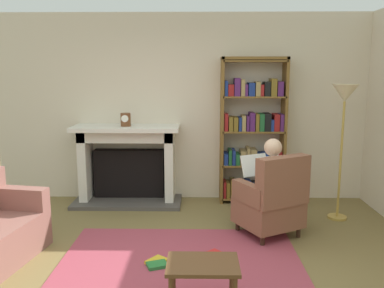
{
  "coord_description": "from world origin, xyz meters",
  "views": [
    {
      "loc": [
        0.18,
        -3.42,
        1.87
      ],
      "look_at": [
        0.1,
        1.2,
        1.05
      ],
      "focal_mm": 38.1,
      "sensor_mm": 36.0,
      "label": 1
    }
  ],
  "objects": [
    {
      "name": "ground",
      "position": [
        0.0,
        0.0,
        0.0
      ],
      "size": [
        14.0,
        14.0,
        0.0
      ],
      "primitive_type": "plane",
      "color": "olive"
    },
    {
      "name": "back_wall",
      "position": [
        0.0,
        2.55,
        1.35
      ],
      "size": [
        5.6,
        0.1,
        2.7
      ],
      "primitive_type": "cube",
      "color": "beige",
      "rests_on": "ground"
    },
    {
      "name": "area_rug",
      "position": [
        0.0,
        0.3,
        0.01
      ],
      "size": [
        2.4,
        1.8,
        0.01
      ],
      "primitive_type": "cube",
      "color": "#9D3D4C",
      "rests_on": "ground"
    },
    {
      "name": "fireplace",
      "position": [
        -0.84,
        2.3,
        0.59
      ],
      "size": [
        1.53,
        0.64,
        1.12
      ],
      "color": "#4C4742",
      "rests_on": "ground"
    },
    {
      "name": "mantel_clock",
      "position": [
        -0.84,
        2.2,
        1.22
      ],
      "size": [
        0.14,
        0.14,
        0.18
      ],
      "color": "brown",
      "rests_on": "fireplace"
    },
    {
      "name": "bookshelf",
      "position": [
        0.95,
        2.33,
        1.01
      ],
      "size": [
        0.92,
        0.32,
        2.08
      ],
      "color": "brown",
      "rests_on": "ground"
    },
    {
      "name": "armchair_reading",
      "position": [
        1.02,
        1.04,
        0.42
      ],
      "size": [
        0.86,
        0.85,
        0.97
      ],
      "rotation": [
        0.0,
        0.0,
        3.64
      ],
      "color": "#331E14",
      "rests_on": "ground"
    },
    {
      "name": "seated_reader",
      "position": [
        0.96,
        1.14,
        0.62
      ],
      "size": [
        0.53,
        0.6,
        1.14
      ],
      "rotation": [
        0.0,
        0.0,
        3.64
      ],
      "color": "silver",
      "rests_on": "ground"
    },
    {
      "name": "side_table",
      "position": [
        0.21,
        -0.49,
        0.36
      ],
      "size": [
        0.56,
        0.39,
        0.42
      ],
      "color": "brown",
      "rests_on": "ground"
    },
    {
      "name": "scattered_books",
      "position": [
        0.03,
        0.33,
        0.03
      ],
      "size": [
        0.83,
        0.51,
        0.03
      ],
      "color": "red",
      "rests_on": "area_rug"
    },
    {
      "name": "floor_lamp",
      "position": [
        1.97,
        1.64,
        1.46
      ],
      "size": [
        0.32,
        0.32,
        1.72
      ],
      "color": "#B7933F",
      "rests_on": "ground"
    }
  ]
}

